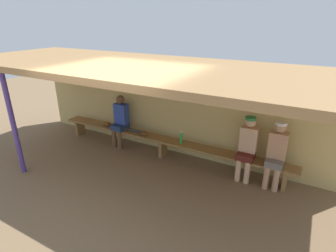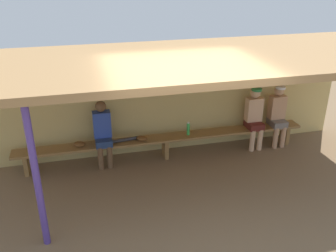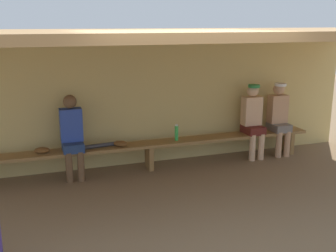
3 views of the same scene
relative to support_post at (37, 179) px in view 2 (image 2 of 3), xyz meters
name	(u,v)px [view 2 (image 2 of 3)]	position (x,y,z in m)	size (l,w,h in m)	color
ground_plane	(186,199)	(2.29, 0.55, -1.10)	(24.00, 24.00, 0.00)	brown
back_wall	(160,100)	(2.29, 2.55, 0.00)	(8.00, 0.20, 2.20)	tan
dugout_roof	(177,61)	(2.29, 1.25, 1.16)	(8.00, 2.80, 0.12)	#9E7547
support_post	(37,179)	(0.00, 0.00, 0.00)	(0.10, 0.10, 2.20)	#4C388C
bench	(165,140)	(2.29, 2.10, -0.71)	(6.00, 0.36, 0.46)	olive
player_in_red	(103,131)	(1.04, 2.10, -0.37)	(0.34, 0.42, 1.34)	navy
player_in_blue	(254,115)	(4.25, 2.10, -0.35)	(0.34, 0.42, 1.34)	#591E19
player_leftmost	(278,113)	(4.80, 2.10, -0.35)	(0.34, 0.42, 1.34)	slate
water_bottle_orange	(188,129)	(2.78, 2.10, -0.51)	(0.06, 0.06, 0.28)	green
baseball_glove_worn	(79,144)	(0.57, 2.11, -0.60)	(0.24, 0.17, 0.09)	brown
baseball_glove_dark_brown	(142,138)	(1.80, 2.06, -0.60)	(0.24, 0.17, 0.09)	brown
baseball_bat	(123,140)	(1.41, 2.10, -0.61)	(0.07, 0.07, 0.78)	#333338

